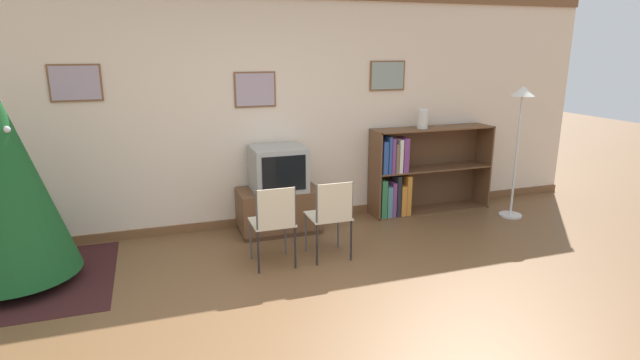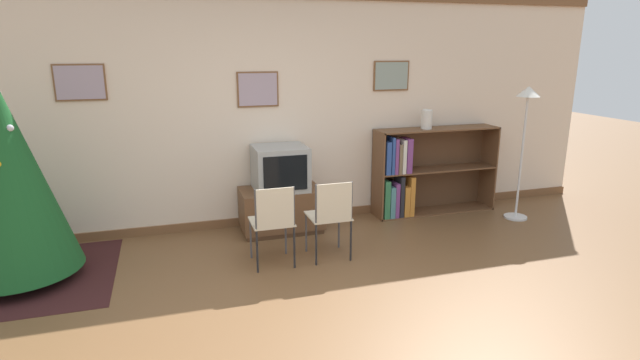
% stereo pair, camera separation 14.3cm
% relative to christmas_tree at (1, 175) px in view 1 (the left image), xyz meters
% --- Properties ---
extents(ground_plane, '(24.00, 24.00, 0.00)m').
position_rel_christmas_tree_xyz_m(ground_plane, '(2.40, -1.70, -1.01)').
color(ground_plane, brown).
extents(wall_back, '(8.94, 0.11, 2.70)m').
position_rel_christmas_tree_xyz_m(wall_back, '(2.40, 0.90, 0.34)').
color(wall_back, beige).
rests_on(wall_back, ground_plane).
extents(area_rug, '(1.62, 1.57, 0.01)m').
position_rel_christmas_tree_xyz_m(area_rug, '(0.00, -0.00, -1.01)').
color(area_rug, '#381919').
rests_on(area_rug, ground_plane).
extents(christmas_tree, '(1.10, 1.10, 2.02)m').
position_rel_christmas_tree_xyz_m(christmas_tree, '(0.00, 0.00, 0.00)').
color(christmas_tree, maroon).
rests_on(christmas_tree, area_rug).
extents(tv_console, '(0.92, 0.55, 0.50)m').
position_rel_christmas_tree_xyz_m(tv_console, '(2.57, 0.55, -0.76)').
color(tv_console, '#4C311E').
rests_on(tv_console, ground_plane).
extents(television, '(0.59, 0.54, 0.50)m').
position_rel_christmas_tree_xyz_m(television, '(2.57, 0.55, -0.26)').
color(television, '#9E9E99').
rests_on(television, tv_console).
extents(folding_chair_left, '(0.40, 0.40, 0.82)m').
position_rel_christmas_tree_xyz_m(folding_chair_left, '(2.28, -0.40, -0.54)').
color(folding_chair_left, beige).
rests_on(folding_chair_left, ground_plane).
extents(folding_chair_right, '(0.40, 0.40, 0.82)m').
position_rel_christmas_tree_xyz_m(folding_chair_right, '(2.86, -0.40, -0.54)').
color(folding_chair_right, beige).
rests_on(folding_chair_right, ground_plane).
extents(bookshelf, '(1.61, 0.36, 1.09)m').
position_rel_christmas_tree_xyz_m(bookshelf, '(4.33, 0.66, -0.50)').
color(bookshelf, brown).
rests_on(bookshelf, ground_plane).
extents(vase, '(0.14, 0.14, 0.24)m').
position_rel_christmas_tree_xyz_m(vase, '(4.46, 0.65, 0.21)').
color(vase, silver).
rests_on(vase, bookshelf).
extents(standing_lamp, '(0.28, 0.28, 1.63)m').
position_rel_christmas_tree_xyz_m(standing_lamp, '(5.48, 0.11, 0.24)').
color(standing_lamp, silver).
rests_on(standing_lamp, ground_plane).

